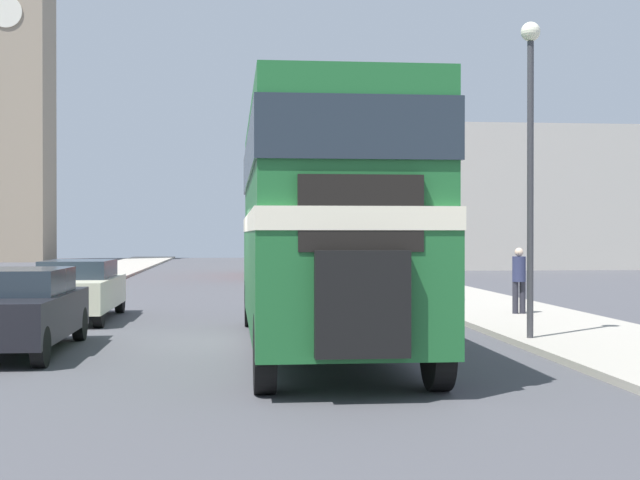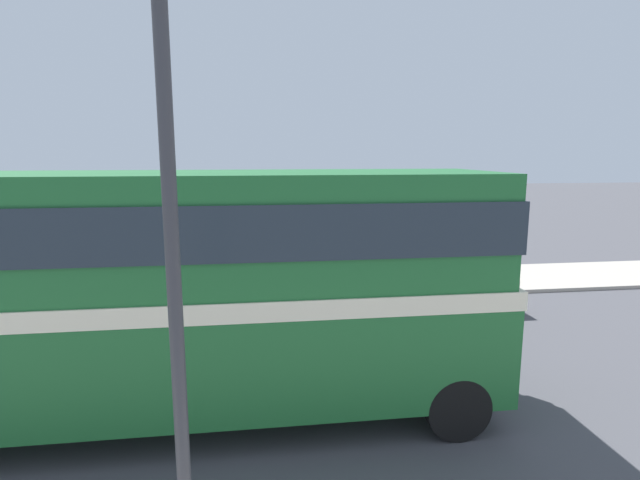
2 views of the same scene
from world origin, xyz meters
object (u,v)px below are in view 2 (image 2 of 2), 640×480
at_px(car_parked_mid, 430,285).
at_px(street_lamp, 170,215).
at_px(car_parked_near, 218,292).
at_px(double_decker_bus, 187,278).

xyz_separation_m(car_parked_mid, street_lamp, (9.17, -5.61, 3.21)).
relative_size(car_parked_near, car_parked_mid, 0.97).
bearing_deg(double_decker_bus, car_parked_near, 178.86).
height_order(double_decker_bus, car_parked_near, double_decker_bus).
relative_size(car_parked_mid, street_lamp, 0.78).
xyz_separation_m(double_decker_bus, car_parked_mid, (-5.21, 6.02, -1.72)).
relative_size(double_decker_bus, street_lamp, 1.77).
bearing_deg(car_parked_near, double_decker_bus, -1.14).
distance_m(double_decker_bus, car_parked_near, 5.47).
relative_size(car_parked_near, street_lamp, 0.75).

